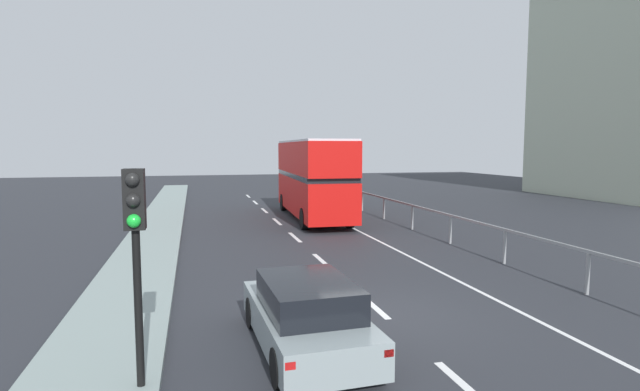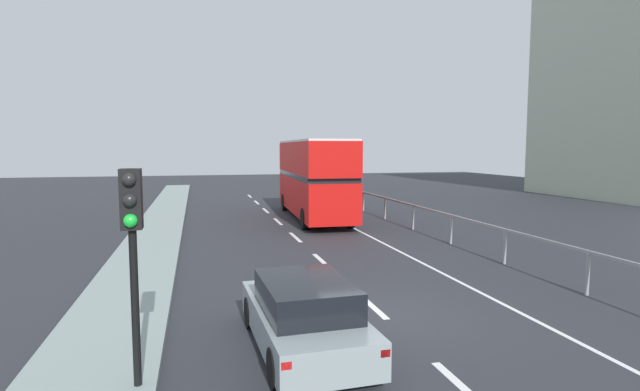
{
  "view_description": "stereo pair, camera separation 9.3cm",
  "coord_description": "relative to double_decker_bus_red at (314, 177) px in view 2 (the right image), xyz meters",
  "views": [
    {
      "loc": [
        -4.09,
        -10.04,
        3.77
      ],
      "look_at": [
        0.14,
        6.41,
        2.13
      ],
      "focal_mm": 27.66,
      "sensor_mm": 36.0,
      "label": 1
    },
    {
      "loc": [
        -4.0,
        -10.07,
        3.77
      ],
      "look_at": [
        0.14,
        6.41,
        2.13
      ],
      "focal_mm": 27.66,
      "sensor_mm": 36.0,
      "label": 2
    }
  ],
  "objects": [
    {
      "name": "double_decker_bus_red",
      "position": [
        0.0,
        0.0,
        0.0
      ],
      "size": [
        2.84,
        10.24,
        4.17
      ],
      "rotation": [
        0.0,
        0.0,
        -0.04
      ],
      "color": "red",
      "rests_on": "ground"
    },
    {
      "name": "near_sidewalk_kerb",
      "position": [
        -7.83,
        -15.44,
        -2.17
      ],
      "size": [
        2.19,
        80.0,
        0.14
      ],
      "primitive_type": "cube",
      "color": "gray",
      "rests_on": "ground"
    },
    {
      "name": "ground_plane",
      "position": [
        -2.06,
        -15.44,
        -2.29
      ],
      "size": [
        74.33,
        120.0,
        0.1
      ],
      "primitive_type": "cube",
      "color": "#292B31"
    },
    {
      "name": "hatchback_car_near",
      "position": [
        -4.18,
        -16.78,
        -1.58
      ],
      "size": [
        1.91,
        4.19,
        1.37
      ],
      "rotation": [
        0.0,
        0.0,
        0.04
      ],
      "color": "gray",
      "rests_on": "ground"
    },
    {
      "name": "bridge_side_railing",
      "position": [
        3.61,
        -6.44,
        -1.3
      ],
      "size": [
        0.1,
        42.0,
        1.17
      ],
      "color": "gray",
      "rests_on": "ground"
    },
    {
      "name": "lane_paint_markings",
      "position": [
        -0.19,
        -6.9,
        -2.23
      ],
      "size": [
        3.27,
        46.0,
        0.01
      ],
      "color": "silver",
      "rests_on": "ground"
    },
    {
      "name": "traffic_signal_pole",
      "position": [
        -7.01,
        -17.82,
        0.4
      ],
      "size": [
        0.3,
        0.42,
        3.33
      ],
      "color": "black",
      "rests_on": "near_sidewalk_kerb"
    }
  ]
}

